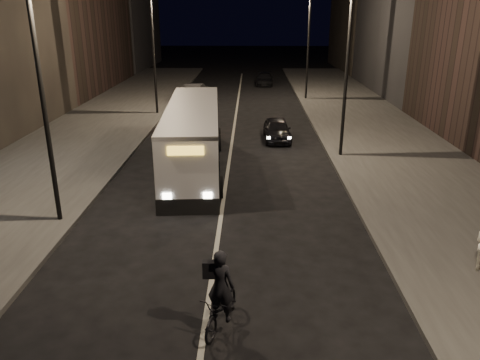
# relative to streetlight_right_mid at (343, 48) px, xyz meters

# --- Properties ---
(ground) EXTENTS (180.00, 180.00, 0.00)m
(ground) POSITION_rel_streetlight_right_mid_xyz_m (-5.33, -12.00, -5.36)
(ground) COLOR black
(ground) RESTS_ON ground
(sidewalk_right) EXTENTS (7.00, 70.00, 0.16)m
(sidewalk_right) POSITION_rel_streetlight_right_mid_xyz_m (3.17, 2.00, -5.28)
(sidewalk_right) COLOR #3A3A37
(sidewalk_right) RESTS_ON ground
(sidewalk_left) EXTENTS (7.00, 70.00, 0.16)m
(sidewalk_left) POSITION_rel_streetlight_right_mid_xyz_m (-13.83, 2.00, -5.28)
(sidewalk_left) COLOR #3A3A37
(sidewalk_left) RESTS_ON ground
(streetlight_right_mid) EXTENTS (1.20, 0.44, 8.12)m
(streetlight_right_mid) POSITION_rel_streetlight_right_mid_xyz_m (0.00, 0.00, 0.00)
(streetlight_right_mid) COLOR black
(streetlight_right_mid) RESTS_ON sidewalk_right
(streetlight_right_far) EXTENTS (1.20, 0.44, 8.12)m
(streetlight_right_far) POSITION_rel_streetlight_right_mid_xyz_m (0.00, 16.00, 0.00)
(streetlight_right_far) COLOR black
(streetlight_right_far) RESTS_ON sidewalk_right
(streetlight_left_near) EXTENTS (1.20, 0.44, 8.12)m
(streetlight_left_near) POSITION_rel_streetlight_right_mid_xyz_m (-10.66, -8.00, 0.00)
(streetlight_left_near) COLOR black
(streetlight_left_near) RESTS_ON sidewalk_left
(streetlight_left_far) EXTENTS (1.20, 0.44, 8.12)m
(streetlight_left_far) POSITION_rel_streetlight_right_mid_xyz_m (-10.66, 10.00, 0.00)
(streetlight_left_far) COLOR black
(streetlight_left_far) RESTS_ON sidewalk_left
(city_bus) EXTENTS (3.18, 11.05, 2.94)m
(city_bus) POSITION_rel_streetlight_right_mid_xyz_m (-6.93, -1.83, -3.76)
(city_bus) COLOR silver
(city_bus) RESTS_ON ground
(cyclist_on_bicycle) EXTENTS (1.18, 1.95, 2.13)m
(cyclist_on_bicycle) POSITION_rel_streetlight_right_mid_xyz_m (-4.93, -13.63, -4.65)
(cyclist_on_bicycle) COLOR black
(cyclist_on_bicycle) RESTS_ON ground
(car_near) EXTENTS (1.58, 3.66, 1.23)m
(car_near) POSITION_rel_streetlight_right_mid_xyz_m (-2.77, 3.34, -4.75)
(car_near) COLOR black
(car_near) RESTS_ON ground
(car_mid) EXTENTS (1.97, 4.26, 1.35)m
(car_mid) POSITION_rel_streetlight_right_mid_xyz_m (-8.91, 16.13, -4.69)
(car_mid) COLOR #333436
(car_mid) RESTS_ON ground
(car_far) EXTENTS (1.72, 4.03, 1.16)m
(car_far) POSITION_rel_streetlight_right_mid_xyz_m (-2.92, 24.30, -4.78)
(car_far) COLOR black
(car_far) RESTS_ON ground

